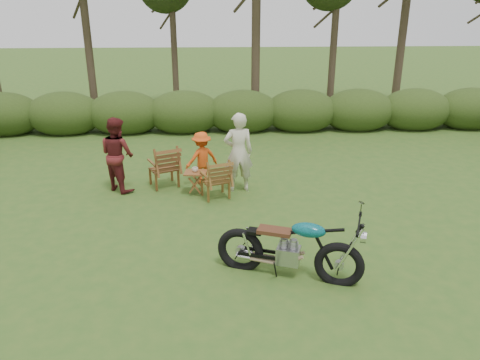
{
  "coord_description": "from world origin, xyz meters",
  "views": [
    {
      "loc": [
        -0.93,
        -6.72,
        4.19
      ],
      "look_at": [
        -0.48,
        1.83,
        0.9
      ],
      "focal_mm": 35.0,
      "sensor_mm": 36.0,
      "label": 1
    }
  ],
  "objects_px": {
    "lawn_chair_left": "(165,185)",
    "cup": "(195,170)",
    "lawn_chair_right": "(216,197)",
    "side_table": "(196,183)",
    "adult_a": "(238,190)",
    "motorcycle": "(288,275)",
    "adult_b": "(121,189)",
    "child": "(203,183)"
  },
  "relations": [
    {
      "from": "motorcycle",
      "to": "adult_a",
      "type": "distance_m",
      "value": 3.76
    },
    {
      "from": "lawn_chair_right",
      "to": "side_table",
      "type": "bearing_deg",
      "value": -46.82
    },
    {
      "from": "lawn_chair_right",
      "to": "adult_a",
      "type": "relative_size",
      "value": 0.5
    },
    {
      "from": "adult_b",
      "to": "child",
      "type": "height_order",
      "value": "adult_b"
    },
    {
      "from": "motorcycle",
      "to": "side_table",
      "type": "relative_size",
      "value": 4.23
    },
    {
      "from": "lawn_chair_right",
      "to": "child",
      "type": "bearing_deg",
      "value": -90.34
    },
    {
      "from": "lawn_chair_right",
      "to": "lawn_chair_left",
      "type": "relative_size",
      "value": 0.91
    },
    {
      "from": "lawn_chair_left",
      "to": "adult_a",
      "type": "height_order",
      "value": "adult_a"
    },
    {
      "from": "side_table",
      "to": "adult_a",
      "type": "height_order",
      "value": "adult_a"
    },
    {
      "from": "adult_b",
      "to": "cup",
      "type": "bearing_deg",
      "value": -149.92
    },
    {
      "from": "adult_b",
      "to": "child",
      "type": "relative_size",
      "value": 1.35
    },
    {
      "from": "lawn_chair_right",
      "to": "lawn_chair_left",
      "type": "bearing_deg",
      "value": -52.24
    },
    {
      "from": "side_table",
      "to": "adult_b",
      "type": "bearing_deg",
      "value": 168.61
    },
    {
      "from": "lawn_chair_left",
      "to": "cup",
      "type": "xyz_separation_m",
      "value": [
        0.77,
        -0.54,
        0.59
      ]
    },
    {
      "from": "cup",
      "to": "adult_b",
      "type": "bearing_deg",
      "value": 168.91
    },
    {
      "from": "lawn_chair_right",
      "to": "child",
      "type": "height_order",
      "value": "child"
    },
    {
      "from": "cup",
      "to": "child",
      "type": "distance_m",
      "value": 0.89
    },
    {
      "from": "child",
      "to": "motorcycle",
      "type": "bearing_deg",
      "value": 81.28
    },
    {
      "from": "cup",
      "to": "child",
      "type": "xyz_separation_m",
      "value": [
        0.14,
        0.65,
        -0.59
      ]
    },
    {
      "from": "side_table",
      "to": "adult_a",
      "type": "xyz_separation_m",
      "value": [
        0.99,
        0.17,
        -0.27
      ]
    },
    {
      "from": "cup",
      "to": "side_table",
      "type": "bearing_deg",
      "value": -57.7
    },
    {
      "from": "lawn_chair_right",
      "to": "motorcycle",
      "type": "bearing_deg",
      "value": 89.25
    },
    {
      "from": "motorcycle",
      "to": "cup",
      "type": "relative_size",
      "value": 16.59
    },
    {
      "from": "motorcycle",
      "to": "adult_a",
      "type": "height_order",
      "value": "adult_a"
    },
    {
      "from": "side_table",
      "to": "child",
      "type": "distance_m",
      "value": 0.73
    },
    {
      "from": "lawn_chair_right",
      "to": "adult_a",
      "type": "distance_m",
      "value": 0.67
    },
    {
      "from": "lawn_chair_left",
      "to": "adult_b",
      "type": "relative_size",
      "value": 0.58
    },
    {
      "from": "cup",
      "to": "lawn_chair_left",
      "type": "bearing_deg",
      "value": 145.32
    },
    {
      "from": "lawn_chair_right",
      "to": "cup",
      "type": "distance_m",
      "value": 0.78
    },
    {
      "from": "motorcycle",
      "to": "lawn_chair_left",
      "type": "xyz_separation_m",
      "value": [
        -2.39,
        4.08,
        0.0
      ]
    },
    {
      "from": "adult_b",
      "to": "lawn_chair_left",
      "type": "bearing_deg",
      "value": -128.6
    },
    {
      "from": "motorcycle",
      "to": "lawn_chair_left",
      "type": "distance_m",
      "value": 4.73
    },
    {
      "from": "lawn_chair_left",
      "to": "cup",
      "type": "distance_m",
      "value": 1.11
    },
    {
      "from": "lawn_chair_right",
      "to": "lawn_chair_left",
      "type": "distance_m",
      "value": 1.45
    },
    {
      "from": "adult_a",
      "to": "child",
      "type": "distance_m",
      "value": 0.99
    },
    {
      "from": "cup",
      "to": "adult_a",
      "type": "bearing_deg",
      "value": 9.14
    },
    {
      "from": "side_table",
      "to": "adult_b",
      "type": "relative_size",
      "value": 0.31
    },
    {
      "from": "motorcycle",
      "to": "adult_a",
      "type": "bearing_deg",
      "value": 119.46
    },
    {
      "from": "lawn_chair_left",
      "to": "adult_b",
      "type": "height_order",
      "value": "adult_b"
    },
    {
      "from": "lawn_chair_right",
      "to": "lawn_chair_left",
      "type": "xyz_separation_m",
      "value": [
        -1.23,
        0.77,
        0.0
      ]
    },
    {
      "from": "cup",
      "to": "lawn_chair_right",
      "type": "bearing_deg",
      "value": -27.48
    },
    {
      "from": "motorcycle",
      "to": "child",
      "type": "relative_size",
      "value": 1.75
    }
  ]
}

